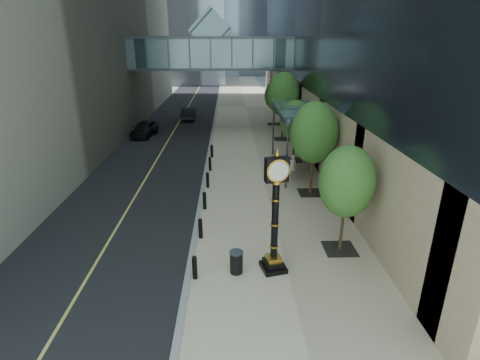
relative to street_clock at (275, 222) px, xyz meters
name	(u,v)px	position (x,y,z in m)	size (l,w,h in m)	color
ground	(266,294)	(-0.44, -1.52, -2.23)	(320.00, 320.00, 0.00)	gray
road	(188,108)	(-7.44, 38.48, -2.22)	(8.00, 180.00, 0.02)	black
sidewalk	(246,107)	(0.56, 38.48, -2.20)	(8.00, 180.00, 0.06)	#C3B296
curb	(217,107)	(-3.44, 38.48, -2.20)	(0.25, 180.00, 0.07)	gray
skywalk	(212,51)	(-3.44, 26.48, 5.48)	(17.00, 4.20, 5.80)	#466A70
entrance_canopy	(299,112)	(3.04, 12.48, 1.96)	(3.00, 8.00, 4.38)	#383F44
bollard_row	(206,190)	(-3.14, 7.48, -1.72)	(0.20, 16.20, 0.90)	black
street_trees	(295,113)	(3.16, 14.73, 1.43)	(2.97, 28.29, 6.10)	black
street_clock	(275,222)	(0.00, 0.00, 0.00)	(1.13, 1.13, 5.01)	black
trash_bin	(236,263)	(-1.51, -0.16, -1.72)	(0.52, 0.52, 0.90)	black
pedestrian	(292,166)	(2.44, 10.59, -1.35)	(0.60, 0.40, 1.65)	#BCB8AC
car_near	(144,129)	(-9.93, 22.69, -1.48)	(1.72, 4.27, 1.45)	black
car_far	(189,113)	(-6.47, 30.56, -1.50)	(1.50, 4.31, 1.42)	black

